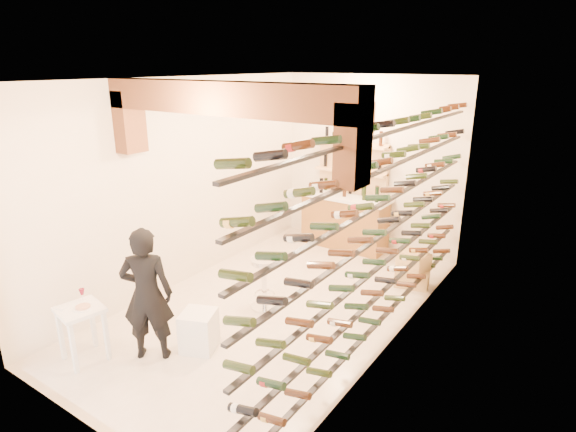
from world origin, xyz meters
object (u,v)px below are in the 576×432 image
at_px(chrome_barstool, 264,280).
at_px(person, 147,294).
at_px(tasting_table, 81,317).
at_px(back_counter, 345,220).
at_px(crate_lower, 412,277).
at_px(wine_rack, 380,225).
at_px(white_stool, 199,331).

bearing_deg(chrome_barstool, person, -103.48).
bearing_deg(person, tasting_table, 4.22).
relative_size(back_counter, crate_lower, 3.33).
bearing_deg(back_counter, wine_rack, -55.34).
bearing_deg(chrome_barstool, crate_lower, 51.28).
bearing_deg(back_counter, white_stool, -87.93).
xyz_separation_m(person, chrome_barstool, (0.41, 1.71, -0.38)).
distance_m(tasting_table, crate_lower, 4.82).
xyz_separation_m(wine_rack, crate_lower, (-0.13, 1.75, -1.40)).
distance_m(wine_rack, chrome_barstool, 1.99).
relative_size(white_stool, chrome_barstool, 0.65).
xyz_separation_m(wine_rack, white_stool, (-1.68, -1.42, -1.30)).
bearing_deg(person, crate_lower, -153.91).
relative_size(chrome_barstool, crate_lower, 1.50).
bearing_deg(white_stool, crate_lower, 63.89).
distance_m(wine_rack, person, 2.86).
bearing_deg(crate_lower, back_counter, 152.06).
distance_m(tasting_table, person, 0.82).
distance_m(tasting_table, white_stool, 1.37).
bearing_deg(white_stool, chrome_barstool, 88.15).
bearing_deg(crate_lower, person, -118.11).
bearing_deg(crate_lower, white_stool, -116.11).
height_order(tasting_table, white_stool, tasting_table).
xyz_separation_m(back_counter, crate_lower, (1.70, -0.90, -0.38)).
height_order(wine_rack, person, wine_rack).
relative_size(person, chrome_barstool, 2.15).
bearing_deg(chrome_barstool, white_stool, -91.85).
xyz_separation_m(wine_rack, chrome_barstool, (-1.64, -0.14, -1.11)).
bearing_deg(person, white_stool, -166.53).
xyz_separation_m(back_counter, person, (-0.22, -4.50, 0.29)).
distance_m(chrome_barstool, crate_lower, 2.43).
height_order(person, chrome_barstool, person).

